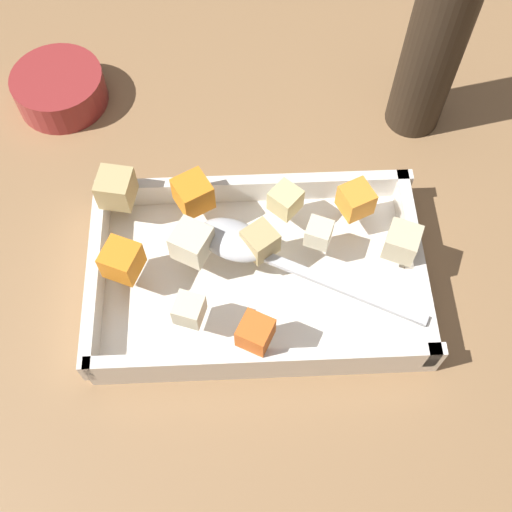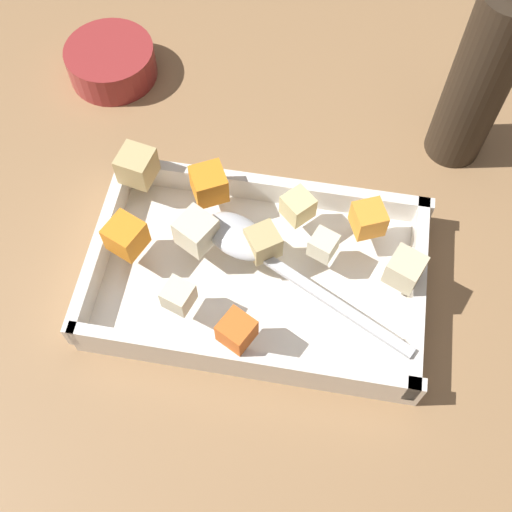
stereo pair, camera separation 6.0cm
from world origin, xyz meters
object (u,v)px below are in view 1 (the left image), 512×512
(baking_dish, at_px, (256,276))
(pepper_mill, at_px, (433,49))
(small_prep_bowl, at_px, (60,89))
(serving_spoon, at_px, (246,245))

(baking_dish, distance_m, pepper_mill, 0.30)
(pepper_mill, bearing_deg, baking_dish, 47.34)
(baking_dish, relative_size, small_prep_bowl, 3.05)
(baking_dish, distance_m, serving_spoon, 0.04)
(serving_spoon, distance_m, pepper_mill, 0.29)
(small_prep_bowl, bearing_deg, serving_spoon, 131.28)
(serving_spoon, relative_size, small_prep_bowl, 2.03)
(pepper_mill, height_order, small_prep_bowl, pepper_mill)
(serving_spoon, bearing_deg, pepper_mill, 71.33)
(serving_spoon, height_order, small_prep_bowl, serving_spoon)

